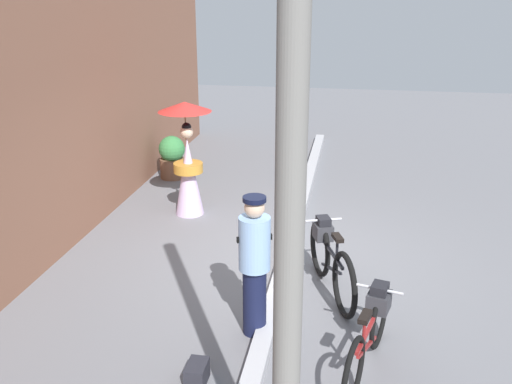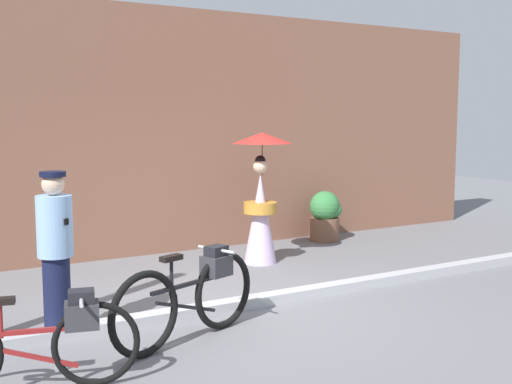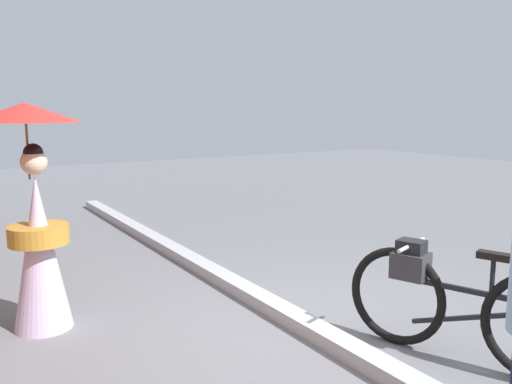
# 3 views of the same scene
# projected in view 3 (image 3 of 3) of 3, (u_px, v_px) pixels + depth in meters

# --- Properties ---
(ground_plane) EXTENTS (30.00, 30.00, 0.00)m
(ground_plane) POSITION_uv_depth(u_px,v_px,m) (324.00, 342.00, 4.27)
(ground_plane) COLOR slate
(sidewalk_curb) EXTENTS (14.00, 0.20, 0.12)m
(sidewalk_curb) POSITION_uv_depth(u_px,v_px,m) (324.00, 335.00, 4.26)
(sidewalk_curb) COLOR #B2B2B7
(sidewalk_curb) RESTS_ON ground_plane
(bicycle_near_officer) EXTENTS (1.73, 0.71, 0.87)m
(bicycle_near_officer) POSITION_uv_depth(u_px,v_px,m) (455.00, 302.00, 3.91)
(bicycle_near_officer) COLOR black
(bicycle_near_officer) RESTS_ON ground_plane
(person_with_parasol) EXTENTS (0.87, 0.87, 1.91)m
(person_with_parasol) POSITION_uv_depth(u_px,v_px,m) (36.00, 214.00, 4.41)
(person_with_parasol) COLOR silver
(person_with_parasol) RESTS_ON ground_plane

